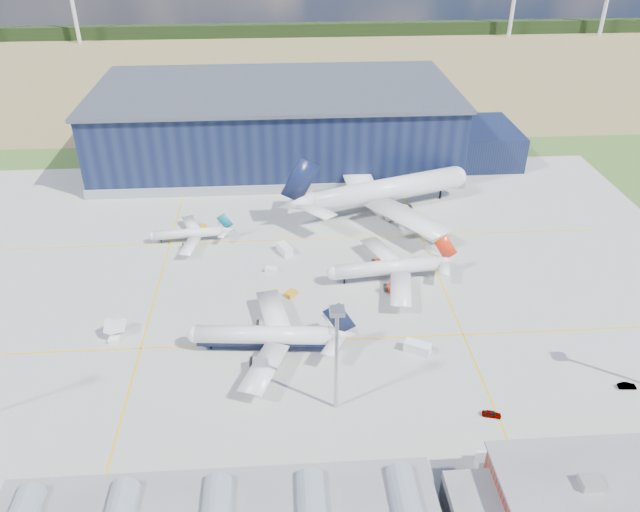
{
  "coord_description": "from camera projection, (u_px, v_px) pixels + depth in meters",
  "views": [
    {
      "loc": [
        1.25,
        -116.16,
        85.72
      ],
      "look_at": [
        9.86,
        11.71,
        8.46
      ],
      "focal_mm": 35.0,
      "sensor_mm": 36.0,
      "label": 1
    }
  ],
  "objects": [
    {
      "name": "gse_cart_b",
      "position": [
        271.0,
        270.0,
        158.98
      ],
      "size": [
        3.37,
        2.83,
        1.24
      ],
      "primitive_type": "cube",
      "rotation": [
        0.0,
        0.0,
        1.2
      ],
      "color": "white",
      "rests_on": "ground"
    },
    {
      "name": "light_mast_center",
      "position": [
        337.0,
        343.0,
        110.42
      ],
      "size": [
        2.6,
        2.6,
        23.0
      ],
      "color": "#ABAEB2",
      "rests_on": "ground"
    },
    {
      "name": "farmland",
      "position": [
        275.0,
        69.0,
        331.42
      ],
      "size": [
        600.0,
        220.0,
        0.01
      ],
      "primitive_type": "cube",
      "color": "#947B4F",
      "rests_on": "ground"
    },
    {
      "name": "gse_van_a",
      "position": [
        417.0,
        348.0,
        131.5
      ],
      "size": [
        6.08,
        4.81,
        2.44
      ],
      "primitive_type": "cube",
      "rotation": [
        0.0,
        0.0,
        1.07
      ],
      "color": "white",
      "rests_on": "ground"
    },
    {
      "name": "gse_van_b",
      "position": [
        285.0,
        249.0,
        166.68
      ],
      "size": [
        4.51,
        5.87,
        2.44
      ],
      "primitive_type": "cube",
      "rotation": [
        0.0,
        0.0,
        0.45
      ],
      "color": "white",
      "rests_on": "ground"
    },
    {
      "name": "gse_van_c",
      "position": [
        493.0,
        462.0,
        105.49
      ],
      "size": [
        5.74,
        3.09,
        2.66
      ],
      "primitive_type": "cube",
      "rotation": [
        0.0,
        0.0,
        1.49
      ],
      "color": "white",
      "rests_on": "ground"
    },
    {
      "name": "gse_tug_c",
      "position": [
        204.0,
        228.0,
        177.77
      ],
      "size": [
        2.49,
        3.44,
        1.37
      ],
      "primitive_type": "cube",
      "rotation": [
        0.0,
        0.0,
        0.18
      ],
      "color": "orange",
      "rests_on": "ground"
    },
    {
      "name": "airliner_widebody",
      "position": [
        387.0,
        179.0,
        184.21
      ],
      "size": [
        78.72,
        77.88,
        20.31
      ],
      "primitive_type": null,
      "rotation": [
        0.0,
        0.0,
        0.33
      ],
      "color": "silver",
      "rests_on": "ground"
    },
    {
      "name": "hangar",
      "position": [
        284.0,
        127.0,
        218.61
      ],
      "size": [
        145.0,
        62.0,
        26.1
      ],
      "color": "#101737",
      "rests_on": "ground"
    },
    {
      "name": "apron",
      "position": [
        280.0,
        291.0,
        151.98
      ],
      "size": [
        220.0,
        160.0,
        0.08
      ],
      "color": "#A1A19C",
      "rests_on": "ground"
    },
    {
      "name": "treeline",
      "position": [
        274.0,
        30.0,
        397.71
      ],
      "size": [
        600.0,
        8.0,
        8.0
      ],
      "primitive_type": "cube",
      "color": "black",
      "rests_on": "ground"
    },
    {
      "name": "gse_tug_b",
      "position": [
        291.0,
        294.0,
        149.79
      ],
      "size": [
        3.25,
        3.35,
        1.22
      ],
      "primitive_type": "cube",
      "rotation": [
        0.0,
        0.0,
        -0.71
      ],
      "color": "orange",
      "rests_on": "ground"
    },
    {
      "name": "airliner_red",
      "position": [
        387.0,
        261.0,
        153.29
      ],
      "size": [
        37.35,
        36.69,
        11.08
      ],
      "primitive_type": null,
      "rotation": [
        0.0,
        0.0,
        3.25
      ],
      "color": "silver",
      "rests_on": "ground"
    },
    {
      "name": "airliner_regional",
      "position": [
        187.0,
        229.0,
        170.81
      ],
      "size": [
        25.48,
        25.01,
        7.73
      ],
      "primitive_type": null,
      "rotation": [
        0.0,
        0.0,
        3.22
      ],
      "color": "silver",
      "rests_on": "ground"
    },
    {
      "name": "ground",
      "position": [
        281.0,
        315.0,
        143.44
      ],
      "size": [
        600.0,
        600.0,
        0.0
      ],
      "primitive_type": "plane",
      "color": "#345B22",
      "rests_on": "ground"
    },
    {
      "name": "car_b",
      "position": [
        627.0,
        386.0,
        122.47
      ],
      "size": [
        3.61,
        1.48,
        1.16
      ],
      "primitive_type": "imported",
      "rotation": [
        0.0,
        0.0,
        1.5
      ],
      "color": "#99999E",
      "rests_on": "ground"
    },
    {
      "name": "airstair",
      "position": [
        116.0,
        329.0,
        136.48
      ],
      "size": [
        3.85,
        5.33,
        3.17
      ],
      "primitive_type": "cube",
      "rotation": [
        0.0,
        0.0,
        -0.43
      ],
      "color": "white",
      "rests_on": "ground"
    },
    {
      "name": "gse_cart_a",
      "position": [
        261.0,
        333.0,
        136.82
      ],
      "size": [
        2.23,
        2.94,
        1.15
      ],
      "primitive_type": "cube",
      "rotation": [
        0.0,
        0.0,
        -0.18
      ],
      "color": "white",
      "rests_on": "ground"
    },
    {
      "name": "car_a",
      "position": [
        492.0,
        414.0,
        116.02
      ],
      "size": [
        3.78,
        2.32,
        1.2
      ],
      "primitive_type": "imported",
      "rotation": [
        0.0,
        0.0,
        1.3
      ],
      "color": "#99999E",
      "rests_on": "ground"
    },
    {
      "name": "airliner_navy",
      "position": [
        263.0,
        327.0,
        129.92
      ],
      "size": [
        39.42,
        38.7,
        11.85
      ],
      "primitive_type": null,
      "rotation": [
        0.0,
        0.0,
        3.05
      ],
      "color": "silver",
      "rests_on": "ground"
    }
  ]
}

